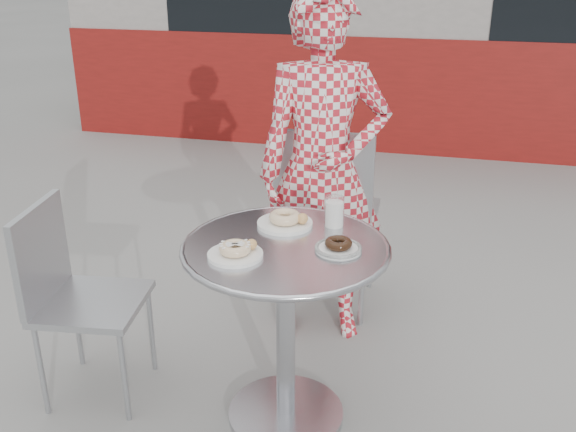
% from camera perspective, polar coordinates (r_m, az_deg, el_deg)
% --- Properties ---
extents(ground, '(60.00, 60.00, 0.00)m').
position_cam_1_polar(ground, '(2.66, -0.54, -16.72)').
color(ground, gray).
rests_on(ground, ground).
extents(bistro_table, '(0.73, 0.73, 0.74)m').
position_cam_1_polar(bistro_table, '(2.30, -0.21, -6.64)').
color(bistro_table, silver).
rests_on(bistro_table, ground).
extents(chair_far, '(0.46, 0.47, 0.96)m').
position_cam_1_polar(chair_far, '(3.22, 3.59, -3.05)').
color(chair_far, '#A6A8AD').
rests_on(chair_far, ground).
extents(chair_left, '(0.43, 0.43, 0.81)m').
position_cam_1_polar(chair_left, '(2.72, -16.81, -10.36)').
color(chair_left, '#A6A8AD').
rests_on(chair_left, ground).
extents(seated_person, '(0.65, 0.52, 1.57)m').
position_cam_1_polar(seated_person, '(2.81, 3.13, 3.97)').
color(seated_person, '#AF1B26').
rests_on(seated_person, ground).
extents(plate_far, '(0.21, 0.21, 0.05)m').
position_cam_1_polar(plate_far, '(2.37, -0.19, -0.38)').
color(plate_far, white).
rests_on(plate_far, bistro_table).
extents(plate_near, '(0.19, 0.19, 0.05)m').
position_cam_1_polar(plate_near, '(2.14, -4.64, -3.12)').
color(plate_near, white).
rests_on(plate_near, bistro_table).
extents(plate_checker, '(0.16, 0.16, 0.04)m').
position_cam_1_polar(plate_checker, '(2.18, 4.50, -2.74)').
color(plate_checker, white).
rests_on(plate_checker, bistro_table).
extents(milk_cup, '(0.07, 0.07, 0.11)m').
position_cam_1_polar(milk_cup, '(2.36, 4.14, 0.31)').
color(milk_cup, white).
rests_on(milk_cup, bistro_table).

